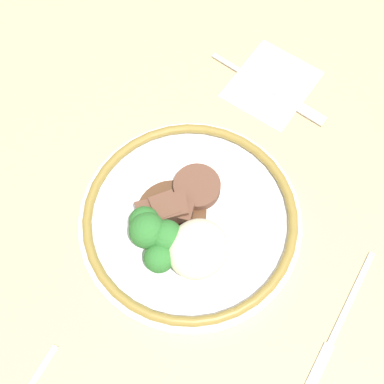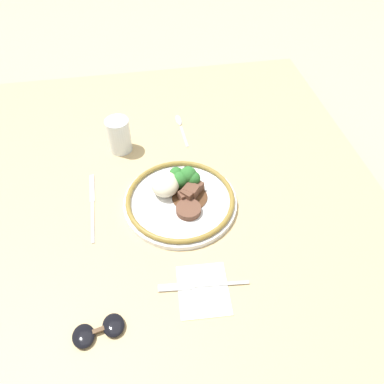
{
  "view_description": "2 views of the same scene",
  "coord_description": "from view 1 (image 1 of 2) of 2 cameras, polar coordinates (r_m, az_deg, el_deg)",
  "views": [
    {
      "loc": [
        0.23,
        0.1,
        0.67
      ],
      "look_at": [
        0.0,
        -0.04,
        0.08
      ],
      "focal_mm": 50.0,
      "sensor_mm": 36.0,
      "label": 1
    },
    {
      "loc": [
        -0.58,
        0.05,
        0.74
      ],
      "look_at": [
        0.03,
        -0.06,
        0.08
      ],
      "focal_mm": 35.0,
      "sensor_mm": 36.0,
      "label": 2
    }
  ],
  "objects": [
    {
      "name": "dining_table",
      "position": [
        0.7,
        2.71,
        -3.3
      ],
      "size": [
        1.35,
        1.09,
        0.04
      ],
      "color": "tan",
      "rests_on": "ground"
    },
    {
      "name": "napkin",
      "position": [
        0.78,
        8.5,
        11.27
      ],
      "size": [
        0.13,
        0.11,
        0.0
      ],
      "color": "silver",
      "rests_on": "dining_table"
    },
    {
      "name": "plate",
      "position": [
        0.66,
        -0.59,
        -3.3
      ],
      "size": [
        0.28,
        0.28,
        0.07
      ],
      "color": "white",
      "rests_on": "dining_table"
    },
    {
      "name": "ground_plane",
      "position": [
        0.72,
        2.64,
        -3.88
      ],
      "size": [
        8.0,
        8.0,
        0.0
      ],
      "primitive_type": "plane",
      "color": "tan"
    },
    {
      "name": "knife",
      "position": [
        0.66,
        14.7,
        -14.97
      ],
      "size": [
        0.22,
        0.01,
        0.0
      ],
      "rotation": [
        0.0,
        0.0,
        0.02
      ],
      "color": "#B7B7BC",
      "rests_on": "dining_table"
    },
    {
      "name": "fork",
      "position": [
        0.77,
        9.2,
        10.25
      ],
      "size": [
        0.03,
        0.19,
        0.0
      ],
      "rotation": [
        0.0,
        0.0,
        1.47
      ],
      "color": "#B7B7BC",
      "rests_on": "napkin"
    }
  ]
}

